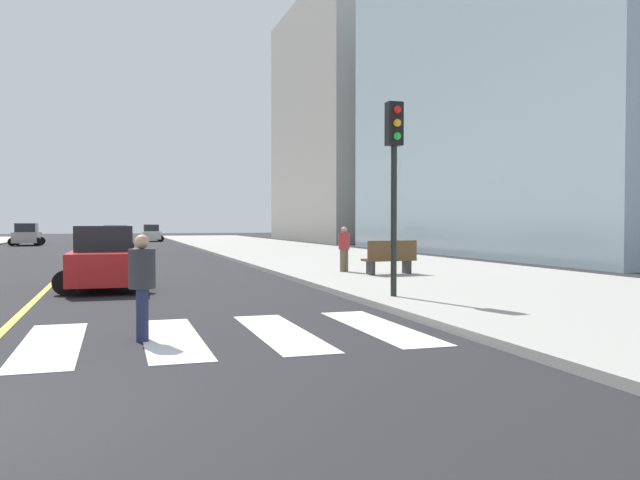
# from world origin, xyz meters

# --- Properties ---
(sidewalk_kerb_east) EXTENTS (10.00, 120.00, 0.15)m
(sidewalk_kerb_east) POSITION_xyz_m (12.20, 20.00, 0.07)
(sidewalk_kerb_east) COLOR #9E9B93
(sidewalk_kerb_east) RESTS_ON ground
(lane_divider_paint) EXTENTS (0.16, 80.00, 0.01)m
(lane_divider_paint) POSITION_xyz_m (0.00, 40.00, 0.01)
(lane_divider_paint) COLOR yellow
(lane_divider_paint) RESTS_ON ground
(parking_garage_concrete) EXTENTS (18.00, 24.00, 24.62)m
(parking_garage_concrete) POSITION_xyz_m (28.68, 57.30, 12.31)
(parking_garage_concrete) COLOR #9E9B93
(parking_garage_concrete) RESTS_ON ground
(car_silver_nearest) EXTENTS (2.54, 4.05, 1.80)m
(car_silver_nearest) POSITION_xyz_m (-5.07, 50.87, 0.84)
(car_silver_nearest) COLOR #B7B7BC
(car_silver_nearest) RESTS_ON ground
(car_white_second) EXTENTS (2.34, 3.74, 1.67)m
(car_white_second) POSITION_xyz_m (5.18, 59.62, 0.78)
(car_white_second) COLOR silver
(car_white_second) RESTS_ON ground
(car_yellow_third) EXTENTS (2.42, 3.81, 1.69)m
(car_yellow_third) POSITION_xyz_m (1.82, 37.54, 0.79)
(car_yellow_third) COLOR gold
(car_yellow_third) RESTS_ON ground
(car_red_fourth) EXTENTS (2.52, 3.99, 1.77)m
(car_red_fourth) POSITION_xyz_m (1.55, 12.40, 0.83)
(car_red_fourth) COLOR red
(car_red_fourth) RESTS_ON ground
(traffic_light_near_corner) EXTENTS (0.36, 0.41, 4.49)m
(traffic_light_near_corner) POSITION_xyz_m (8.01, 7.19, 3.32)
(traffic_light_near_corner) COLOR black
(traffic_light_near_corner) RESTS_ON sidewalk_kerb_east
(park_bench) EXTENTS (1.84, 0.70, 1.12)m
(park_bench) POSITION_xyz_m (10.50, 13.09, 0.69)
(park_bench) COLOR brown
(park_bench) RESTS_ON sidewalk_kerb_east
(pedestrian_crossing) EXTENTS (0.41, 0.41, 1.67)m
(pedestrian_crossing) POSITION_xyz_m (2.25, 3.91, 0.92)
(pedestrian_crossing) COLOR #232847
(pedestrian_crossing) RESTS_ON ground
(pedestrian_waiting_east) EXTENTS (0.39, 0.39, 1.56)m
(pedestrian_waiting_east) POSITION_xyz_m (9.45, 14.66, 1.01)
(pedestrian_waiting_east) COLOR brown
(pedestrian_waiting_east) RESTS_ON sidewalk_kerb_east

